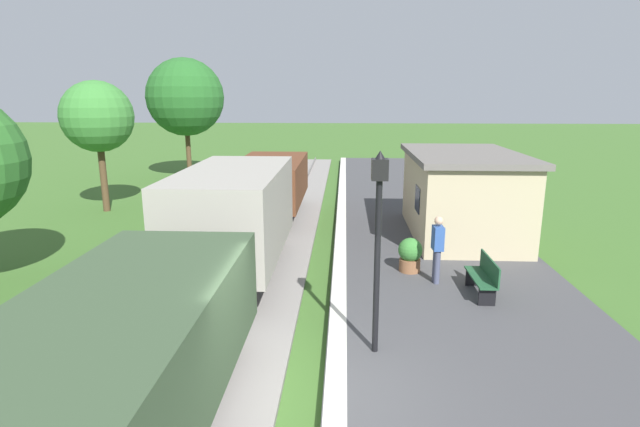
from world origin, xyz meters
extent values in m
plane|color=#3D6628|center=(0.00, 0.00, 0.00)|extent=(160.00, 160.00, 0.00)
cube|color=#424244|center=(3.20, 0.00, 0.12)|extent=(6.00, 60.00, 0.25)
cube|color=silver|center=(0.40, 0.00, 0.25)|extent=(0.36, 60.00, 0.01)
cube|color=gray|center=(-2.40, 0.00, 0.06)|extent=(3.80, 60.00, 0.12)
cube|color=slate|center=(-1.68, 0.00, 0.19)|extent=(0.07, 60.00, 0.14)
cube|color=slate|center=(-3.12, 0.00, 0.19)|extent=(0.07, 60.00, 0.14)
cube|color=#384C33|center=(-2.40, -0.90, 1.58)|extent=(2.50, 5.60, 1.60)
cube|color=black|center=(-2.40, -0.90, 0.93)|extent=(2.10, 5.15, 0.50)
cylinder|color=black|center=(-2.40, 0.89, 0.68)|extent=(1.56, 0.84, 0.84)
cylinder|color=black|center=(-2.40, 2.05, 0.93)|extent=(0.20, 0.30, 0.20)
cube|color=gray|center=(-2.40, 5.70, 1.88)|extent=(2.50, 5.60, 2.20)
cube|color=black|center=(-2.40, 5.70, 0.93)|extent=(2.10, 5.15, 0.50)
cylinder|color=black|center=(-2.40, 7.49, 0.68)|extent=(1.56, 0.84, 0.84)
cylinder|color=black|center=(-2.40, 3.90, 0.68)|extent=(1.56, 0.84, 0.84)
cylinder|color=black|center=(-2.40, 8.65, 0.93)|extent=(0.20, 0.30, 0.20)
cylinder|color=black|center=(-2.40, 2.75, 0.93)|extent=(0.20, 0.30, 0.20)
cube|color=brown|center=(-2.40, 12.30, 1.58)|extent=(2.50, 5.60, 1.60)
cube|color=black|center=(-2.40, 12.30, 0.93)|extent=(2.10, 5.15, 0.50)
cylinder|color=black|center=(-2.40, 14.09, 0.68)|extent=(1.56, 0.84, 0.84)
cylinder|color=black|center=(-2.40, 10.50, 0.68)|extent=(1.56, 0.84, 0.84)
cylinder|color=black|center=(-2.40, 15.25, 0.93)|extent=(0.20, 0.30, 0.20)
cylinder|color=black|center=(-2.40, 9.35, 0.93)|extent=(0.20, 0.30, 0.20)
cube|color=tan|center=(4.40, 9.48, 1.55)|extent=(3.20, 5.50, 2.60)
cube|color=#66605B|center=(4.40, 9.48, 2.94)|extent=(3.50, 5.80, 0.18)
cube|color=black|center=(2.79, 8.38, 1.68)|extent=(0.03, 0.90, 0.80)
cube|color=#1E4C2D|center=(3.72, 4.23, 0.69)|extent=(0.42, 1.50, 0.04)
cube|color=#1E4C2D|center=(3.91, 4.23, 0.93)|extent=(0.04, 1.50, 0.45)
cube|color=black|center=(3.72, 3.63, 0.46)|extent=(0.38, 0.06, 0.42)
cube|color=black|center=(3.72, 4.83, 0.46)|extent=(0.38, 0.06, 0.42)
cylinder|color=#474C66|center=(2.83, 4.92, 0.68)|extent=(0.15, 0.15, 0.86)
cylinder|color=#474C66|center=(2.82, 5.08, 0.68)|extent=(0.15, 0.15, 0.86)
cube|color=#2D5199|center=(2.83, 5.00, 1.41)|extent=(0.26, 0.39, 0.60)
sphere|color=tan|center=(2.83, 5.00, 1.85)|extent=(0.22, 0.22, 0.22)
cylinder|color=brown|center=(2.27, 5.78, 0.42)|extent=(0.56, 0.56, 0.34)
sphere|color=#387A33|center=(2.27, 5.78, 0.85)|extent=(0.64, 0.64, 0.64)
cylinder|color=black|center=(1.10, 1.48, 1.85)|extent=(0.11, 0.11, 3.20)
cube|color=black|center=(1.10, 1.48, 3.63)|extent=(0.28, 0.28, 0.36)
sphere|color=#F2E5BF|center=(1.10, 1.48, 3.63)|extent=(0.20, 0.20, 0.20)
cone|color=black|center=(1.10, 1.48, 3.87)|extent=(0.20, 0.20, 0.16)
cylinder|color=#4C3823|center=(-9.66, 13.30, 1.44)|extent=(0.28, 0.28, 2.89)
sphere|color=#387A33|center=(-9.66, 13.30, 3.98)|extent=(2.91, 2.91, 2.91)
cylinder|color=#4C3823|center=(-8.68, 21.80, 1.53)|extent=(0.28, 0.28, 3.06)
sphere|color=#235B23|center=(-8.68, 21.80, 4.71)|extent=(4.40, 4.40, 4.40)
camera|label=1|loc=(0.50, -6.84, 4.87)|focal=27.75mm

